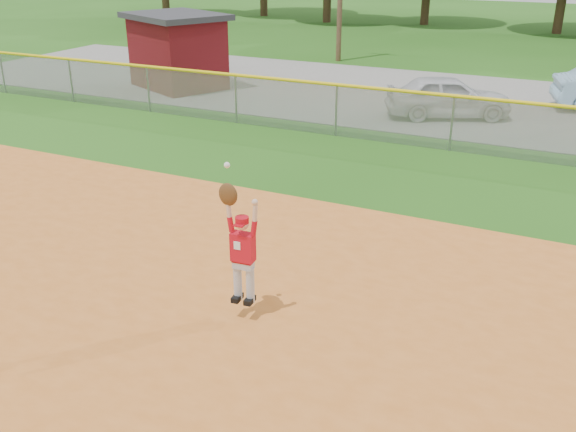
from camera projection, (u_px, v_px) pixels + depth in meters
name	position (u px, v px, depth m)	size (l,w,h in m)	color
ground	(292.00, 339.00, 9.18)	(120.00, 120.00, 0.00)	#225613
parking_strip	(488.00, 104.00, 22.42)	(44.00, 10.00, 0.03)	slate
car_white_a	(448.00, 96.00, 20.44)	(1.58, 3.92, 1.34)	silver
utility_shed	(177.00, 50.00, 24.44)	(4.58, 4.18, 2.78)	#520B0F
outfield_fence	(452.00, 119.00, 17.12)	(40.06, 0.10, 1.55)	gray
ballplayer	(241.00, 245.00, 9.23)	(0.61, 0.27, 2.15)	silver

